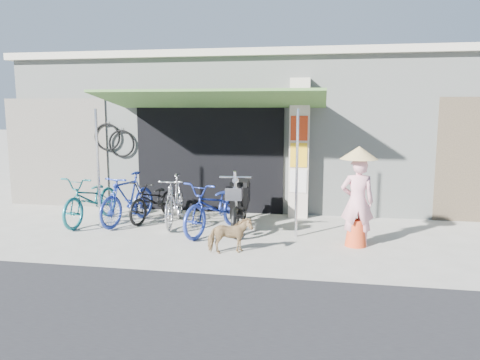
% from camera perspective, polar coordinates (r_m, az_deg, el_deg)
% --- Properties ---
extents(ground, '(80.00, 80.00, 0.00)m').
position_cam_1_polar(ground, '(8.22, 0.14, -7.99)').
color(ground, '#AAA599').
rests_on(ground, ground).
extents(bicycle_shop, '(12.30, 5.30, 3.66)m').
position_cam_1_polar(bicycle_shop, '(12.93, 4.08, 6.34)').
color(bicycle_shop, '#A1A79F').
rests_on(bicycle_shop, ground).
extents(shop_pillar, '(0.42, 0.44, 3.00)m').
position_cam_1_polar(shop_pillar, '(10.25, 7.24, 3.80)').
color(shop_pillar, beige).
rests_on(shop_pillar, ground).
extents(awning, '(4.60, 1.88, 2.72)m').
position_cam_1_polar(awning, '(9.65, -3.51, 9.59)').
color(awning, '#3F672E').
rests_on(awning, ground).
extents(neighbour_left, '(2.60, 0.06, 2.60)m').
position_cam_1_polar(neighbour_left, '(12.19, -21.41, 3.11)').
color(neighbour_left, '#6B665B').
rests_on(neighbour_left, ground).
extents(bike_teal, '(0.83, 1.97, 1.01)m').
position_cam_1_polar(bike_teal, '(10.18, -17.62, -2.21)').
color(bike_teal, '#176469').
rests_on(bike_teal, ground).
extents(bike_blue, '(0.90, 1.82, 1.06)m').
position_cam_1_polar(bike_blue, '(9.90, -13.50, -2.21)').
color(bike_blue, '#21359A').
rests_on(bike_blue, ground).
extents(bike_black, '(0.98, 1.74, 0.87)m').
position_cam_1_polar(bike_black, '(10.11, -10.39, -2.44)').
color(bike_black, black).
rests_on(bike_black, ground).
extents(bike_silver, '(0.67, 1.75, 1.03)m').
position_cam_1_polar(bike_silver, '(9.62, -7.99, -2.45)').
color(bike_silver, silver).
rests_on(bike_silver, ground).
extents(bike_navy, '(1.32, 2.06, 1.02)m').
position_cam_1_polar(bike_navy, '(8.95, -3.01, -3.24)').
color(bike_navy, '#2337A0').
rests_on(bike_navy, ground).
extents(street_dog, '(0.78, 0.57, 0.60)m').
position_cam_1_polar(street_dog, '(7.72, -1.26, -6.78)').
color(street_dog, '#A97759').
rests_on(street_dog, ground).
extents(moped, '(0.58, 2.04, 1.15)m').
position_cam_1_polar(moped, '(9.27, -0.00, -2.71)').
color(moped, black).
rests_on(moped, ground).
extents(nun, '(0.64, 0.64, 1.73)m').
position_cam_1_polar(nun, '(8.26, 14.12, -2.04)').
color(nun, pink).
rests_on(nun, ground).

